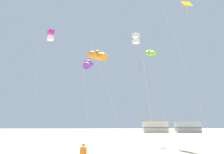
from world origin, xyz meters
TOP-DOWN VIEW (x-y plane):
  - kite_flyer_standing at (-1.25, 6.16)m, footprint 0.38×0.54m
  - kite_box_white at (3.64, 15.28)m, footprint 2.13×2.13m
  - kite_box_magenta at (-5.83, 15.67)m, footprint 1.88×2.09m
  - kite_tube_orange at (-0.59, 12.78)m, footprint 3.81×4.01m
  - kite_diamond_gold at (7.49, 10.40)m, footprint 3.08×3.08m
  - kite_tube_lime at (6.58, 20.48)m, footprint 3.37×3.22m
  - kite_tube_violet at (-1.55, 14.85)m, footprint 1.05×2.57m
  - kite_diamond_scarlet at (5.62, 22.73)m, footprint 2.07×2.07m
  - rv_van_cream at (14.55, 49.73)m, footprint 6.60×2.82m
  - rv_van_silver at (22.99, 49.05)m, footprint 6.60×2.84m

SIDE VIEW (x-z plane):
  - kite_flyer_standing at x=-1.25m, z-range 0.03..1.19m
  - rv_van_cream at x=14.55m, z-range -0.01..2.79m
  - rv_van_silver at x=22.99m, z-range -0.01..2.79m
  - kite_tube_violet at x=-1.55m, z-range 3.80..12.80m
  - kite_tube_orange at x=-0.59m, z-range 3.98..13.36m
  - kite_diamond_scarlet at x=5.62m, z-range 4.82..15.85m
  - kite_box_white at x=3.64m, z-range 5.46..17.59m
  - kite_tube_lime at x=6.58m, z-range 5.50..17.90m
  - kite_box_magenta at x=-5.83m, z-range 5.61..18.04m
  - kite_diamond_gold at x=7.49m, z-range 5.77..19.11m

